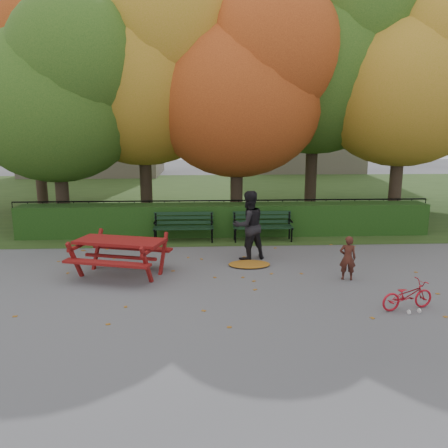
{
  "coord_description": "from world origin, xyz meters",
  "views": [
    {
      "loc": [
        -0.76,
        -9.24,
        3.23
      ],
      "look_at": [
        -0.2,
        1.42,
        1.0
      ],
      "focal_mm": 35.0,
      "sensor_mm": 36.0,
      "label": 1
    }
  ],
  "objects_px": {
    "bench_right": "(263,224)",
    "picnic_table": "(120,248)",
    "tree_a": "(62,92)",
    "child": "(348,258)",
    "tree_c": "(248,84)",
    "tree_e": "(417,77)",
    "bicycle": "(407,295)",
    "tree_b": "(151,69)",
    "tree_d": "(328,55)",
    "adult": "(249,225)",
    "bench_left": "(184,225)",
    "tree_g": "(413,82)",
    "tree_f": "(39,69)"
  },
  "relations": [
    {
      "from": "tree_g",
      "to": "child",
      "type": "distance_m",
      "value": 12.41
    },
    {
      "from": "picnic_table",
      "to": "bicycle",
      "type": "height_order",
      "value": "picnic_table"
    },
    {
      "from": "tree_b",
      "to": "tree_c",
      "type": "relative_size",
      "value": 1.1
    },
    {
      "from": "tree_c",
      "to": "tree_e",
      "type": "height_order",
      "value": "tree_e"
    },
    {
      "from": "child",
      "to": "bench_right",
      "type": "bearing_deg",
      "value": -57.03
    },
    {
      "from": "tree_b",
      "to": "tree_c",
      "type": "distance_m",
      "value": 3.42
    },
    {
      "from": "tree_b",
      "to": "picnic_table",
      "type": "bearing_deg",
      "value": -91.73
    },
    {
      "from": "bench_right",
      "to": "bicycle",
      "type": "relative_size",
      "value": 1.7
    },
    {
      "from": "bench_left",
      "to": "picnic_table",
      "type": "distance_m",
      "value": 3.45
    },
    {
      "from": "tree_c",
      "to": "tree_d",
      "type": "distance_m",
      "value": 3.5
    },
    {
      "from": "tree_c",
      "to": "bench_left",
      "type": "distance_m",
      "value": 5.31
    },
    {
      "from": "tree_a",
      "to": "bench_right",
      "type": "distance_m",
      "value": 7.69
    },
    {
      "from": "tree_b",
      "to": "adult",
      "type": "relative_size",
      "value": 4.89
    },
    {
      "from": "tree_e",
      "to": "bicycle",
      "type": "relative_size",
      "value": 7.72
    },
    {
      "from": "child",
      "to": "tree_d",
      "type": "bearing_deg",
      "value": -88.21
    },
    {
      "from": "tree_d",
      "to": "bench_left",
      "type": "bearing_deg",
      "value": -145.74
    },
    {
      "from": "tree_e",
      "to": "bench_right",
      "type": "xyz_separation_m",
      "value": [
        -5.42,
        -2.07,
        -4.56
      ]
    },
    {
      "from": "bench_right",
      "to": "adult",
      "type": "relative_size",
      "value": 1.0
    },
    {
      "from": "tree_g",
      "to": "picnic_table",
      "type": "xyz_separation_m",
      "value": [
        -10.97,
        -9.24,
        -4.71
      ]
    },
    {
      "from": "tree_b",
      "to": "child",
      "type": "xyz_separation_m",
      "value": [
        4.93,
        -6.79,
        -4.9
      ]
    },
    {
      "from": "bench_left",
      "to": "tree_f",
      "type": "bearing_deg",
      "value": 136.49
    },
    {
      "from": "tree_c",
      "to": "tree_d",
      "type": "bearing_deg",
      "value": 22.61
    },
    {
      "from": "tree_g",
      "to": "bicycle",
      "type": "bearing_deg",
      "value": -114.61
    },
    {
      "from": "bench_right",
      "to": "bicycle",
      "type": "bearing_deg",
      "value": -70.35
    },
    {
      "from": "tree_a",
      "to": "child",
      "type": "distance_m",
      "value": 10.33
    },
    {
      "from": "tree_a",
      "to": "bench_right",
      "type": "height_order",
      "value": "tree_a"
    },
    {
      "from": "bench_right",
      "to": "tree_d",
      "type": "bearing_deg",
      "value": 51.77
    },
    {
      "from": "bench_right",
      "to": "picnic_table",
      "type": "bearing_deg",
      "value": -139.57
    },
    {
      "from": "tree_b",
      "to": "picnic_table",
      "type": "relative_size",
      "value": 3.75
    },
    {
      "from": "bicycle",
      "to": "bench_left",
      "type": "bearing_deg",
      "value": 26.04
    },
    {
      "from": "tree_c",
      "to": "bench_right",
      "type": "height_order",
      "value": "tree_c"
    },
    {
      "from": "bench_right",
      "to": "picnic_table",
      "type": "xyz_separation_m",
      "value": [
        -3.73,
        -3.18,
        0.14
      ]
    },
    {
      "from": "picnic_table",
      "to": "adult",
      "type": "height_order",
      "value": "adult"
    },
    {
      "from": "child",
      "to": "bench_left",
      "type": "bearing_deg",
      "value": -32.04
    },
    {
      "from": "bench_left",
      "to": "tree_e",
      "type": "bearing_deg",
      "value": 14.81
    },
    {
      "from": "adult",
      "to": "bicycle",
      "type": "distance_m",
      "value": 4.38
    },
    {
      "from": "tree_d",
      "to": "adult",
      "type": "distance_m",
      "value": 8.26
    },
    {
      "from": "tree_b",
      "to": "picnic_table",
      "type": "xyz_separation_m",
      "value": [
        -0.19,
        -6.22,
        -4.74
      ]
    },
    {
      "from": "child",
      "to": "adult",
      "type": "bearing_deg",
      "value": -27.83
    },
    {
      "from": "bench_right",
      "to": "child",
      "type": "distance_m",
      "value": 3.99
    },
    {
      "from": "tree_f",
      "to": "child",
      "type": "bearing_deg",
      "value": -43.97
    },
    {
      "from": "tree_g",
      "to": "adult",
      "type": "xyz_separation_m",
      "value": [
        -7.88,
        -8.07,
        -4.47
      ]
    },
    {
      "from": "tree_d",
      "to": "tree_e",
      "type": "height_order",
      "value": "tree_d"
    },
    {
      "from": "tree_g",
      "to": "bench_right",
      "type": "distance_m",
      "value": 10.61
    },
    {
      "from": "picnic_table",
      "to": "bicycle",
      "type": "bearing_deg",
      "value": -5.75
    },
    {
      "from": "tree_b",
      "to": "tree_d",
      "type": "bearing_deg",
      "value": 4.38
    },
    {
      "from": "tree_d",
      "to": "child",
      "type": "relative_size",
      "value": 9.54
    },
    {
      "from": "tree_b",
      "to": "bicycle",
      "type": "height_order",
      "value": "tree_b"
    },
    {
      "from": "picnic_table",
      "to": "tree_g",
      "type": "bearing_deg",
      "value": 56.31
    },
    {
      "from": "tree_g",
      "to": "tree_e",
      "type": "bearing_deg",
      "value": -114.4
    }
  ]
}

